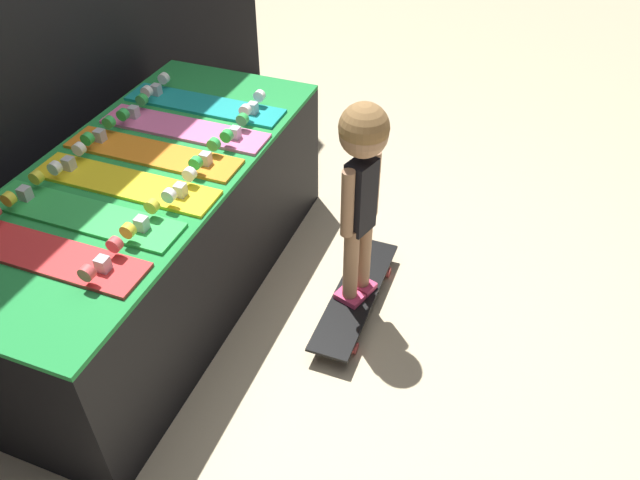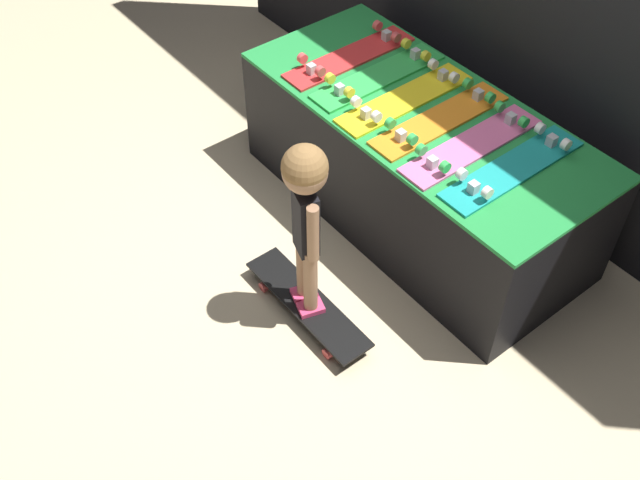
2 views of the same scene
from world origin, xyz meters
The scene contains 10 objects.
ground_plane centered at (0.00, 0.00, 0.00)m, with size 16.00×16.00×0.00m, color beige.
display_rack centered at (0.00, 0.57, 0.35)m, with size 1.93×0.84×0.69m.
skateboard_red_on_rack centered at (-0.57, 0.57, 0.71)m, with size 0.18×0.78×0.09m.
skateboard_green_on_rack centered at (-0.34, 0.57, 0.71)m, with size 0.18×0.78×0.09m.
skateboard_yellow_on_rack centered at (-0.11, 0.55, 0.71)m, with size 0.18×0.78×0.09m.
skateboard_orange_on_rack centered at (0.11, 0.57, 0.71)m, with size 0.18×0.78×0.09m.
skateboard_pink_on_rack centered at (0.34, 0.55, 0.71)m, with size 0.18×0.78×0.09m.
skateboard_teal_on_rack centered at (0.57, 0.57, 0.71)m, with size 0.18×0.78×0.09m.
skateboard_on_floor centered at (0.22, -0.32, 0.07)m, with size 0.78×0.19×0.09m.
child centered at (0.22, -0.32, 0.76)m, with size 0.22×0.19×0.95m.
Camera 2 is at (2.02, -1.67, 2.91)m, focal length 42.00 mm.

